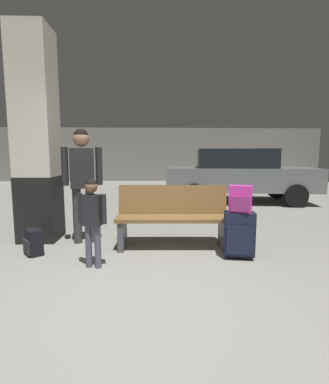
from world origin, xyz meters
name	(u,v)px	position (x,y,z in m)	size (l,w,h in m)	color
ground_plane	(152,216)	(0.00, 4.00, -0.05)	(18.00, 18.00, 0.10)	gray
garage_back_wall	(153,155)	(0.00, 12.86, 1.40)	(18.00, 0.12, 2.80)	slate
structural_pillar	(36,138)	(-1.72, 2.12, 1.59)	(0.57, 0.57, 3.20)	black
bench	(173,217)	(0.33, 1.67, 0.44)	(1.62, 0.58, 0.89)	brown
suitcase	(239,234)	(1.15, 1.17, 0.32)	(0.41, 0.28, 0.60)	#191E33
backpack_bright	(240,199)	(1.15, 1.17, 0.77)	(0.32, 0.26, 0.34)	#D833A5
child	(92,214)	(-0.65, 0.93, 0.65)	(0.35, 0.24, 1.05)	#4C5160
adult	(82,173)	(-1.00, 1.93, 1.05)	(0.57, 0.27, 1.71)	#38383D
backpack_dark_floor	(33,242)	(-1.55, 1.40, 0.17)	(0.31, 0.32, 0.34)	black
parked_car_near	(238,174)	(2.48, 5.72, 0.81)	(4.27, 2.18, 1.51)	slate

